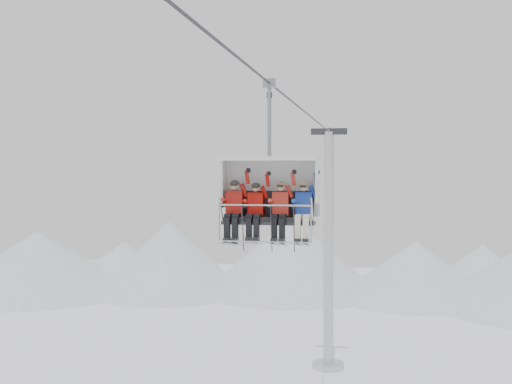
% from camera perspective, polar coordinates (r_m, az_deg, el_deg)
% --- Properties ---
extents(ridgeline, '(72.00, 21.00, 7.00)m').
position_cam_1_polar(ridgeline, '(56.69, 6.34, -6.49)').
color(ridgeline, silver).
rests_on(ridgeline, ground).
extents(lift_tower_right, '(2.00, 1.80, 13.48)m').
position_cam_1_polar(lift_tower_right, '(36.36, 6.47, -6.55)').
color(lift_tower_right, '#B8BBC0').
rests_on(lift_tower_right, ground).
extents(haul_cable, '(0.06, 50.00, 0.06)m').
position_cam_1_polar(haul_cable, '(14.27, 0.00, 10.60)').
color(haul_cable, '#2F2F34').
rests_on(haul_cable, lift_tower_left).
extents(chairlift_carrier, '(2.43, 1.17, 3.98)m').
position_cam_1_polar(chairlift_carrier, '(16.00, 1.26, 0.28)').
color(chairlift_carrier, black).
rests_on(chairlift_carrier, haul_cable).
extents(skier_far_left, '(0.42, 1.69, 1.65)m').
position_cam_1_polar(skier_far_left, '(15.89, -1.97, -1.43)').
color(skier_far_left, '#A31912').
rests_on(skier_far_left, chairlift_carrier).
extents(skier_center_left, '(0.39, 1.69, 1.56)m').
position_cam_1_polar(skier_center_left, '(15.77, -0.08, -1.55)').
color(skier_center_left, '#AC0F08').
rests_on(skier_center_left, chairlift_carrier).
extents(skier_center_right, '(0.40, 1.69, 1.60)m').
position_cam_1_polar(skier_center_right, '(15.67, 2.16, -1.52)').
color(skier_center_right, red).
rests_on(skier_center_right, chairlift_carrier).
extents(skier_far_right, '(0.40, 1.69, 1.60)m').
position_cam_1_polar(skier_far_right, '(15.60, 4.23, -1.55)').
color(skier_far_right, navy).
rests_on(skier_far_right, chairlift_carrier).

